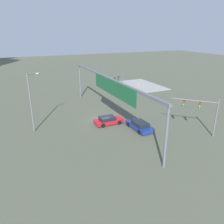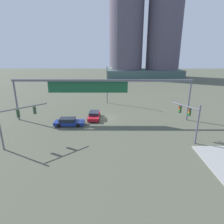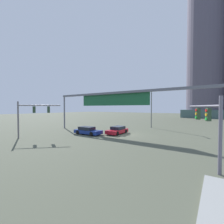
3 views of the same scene
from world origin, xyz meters
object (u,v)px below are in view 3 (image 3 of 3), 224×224
Objects in this scene: traffic_signal_opposite_side at (210,121)px; sedan_car_waiting_far at (117,130)px; sedan_car_approaching at (88,131)px; streetlamp_curved_arm at (152,106)px; traffic_signal_near_corner at (31,113)px.

sedan_car_waiting_far is (-13.00, 8.23, -2.75)m from traffic_signal_opposite_side.
sedan_car_approaching is 1.09× the size of sedan_car_waiting_far.
sedan_car_approaching is at bearing 41.83° from traffic_signal_opposite_side.
streetlamp_curved_arm is 1.72× the size of sedan_car_approaching.
traffic_signal_opposite_side is at bearing -38.99° from traffic_signal_near_corner.
traffic_signal_near_corner is at bearing -41.24° from sedan_car_waiting_far.
traffic_signal_opposite_side reaches higher than sedan_car_waiting_far.
sedan_car_approaching is (4.71, 6.51, -2.99)m from traffic_signal_near_corner.
traffic_signal_opposite_side is 0.63× the size of streetlamp_curved_arm.
streetlamp_curved_arm reaches higher than sedan_car_waiting_far.
traffic_signal_opposite_side is 1.17× the size of sedan_car_waiting_far.
traffic_signal_near_corner is 0.64× the size of streetlamp_curved_arm.
streetlamp_curved_arm is 11.21m from sedan_car_waiting_far.
traffic_signal_opposite_side is 21.52m from streetlamp_curved_arm.
streetlamp_curved_arm reaches higher than traffic_signal_near_corner.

